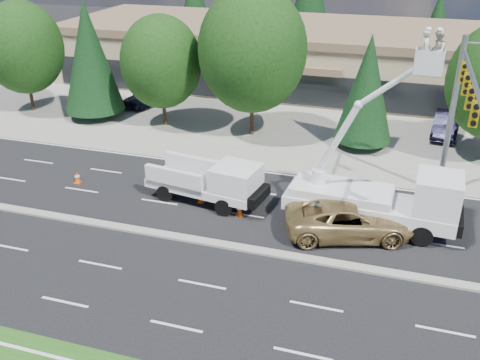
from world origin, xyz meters
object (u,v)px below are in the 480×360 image
(utility_pickup, at_px, (211,185))
(bucket_truck, at_px, (385,190))
(signal_mast, at_px, (459,103))
(minivan, at_px, (349,220))

(utility_pickup, height_order, bucket_truck, bucket_truck)
(signal_mast, height_order, utility_pickup, signal_mast)
(bucket_truck, distance_m, minivan, 2.35)
(bucket_truck, bearing_deg, utility_pickup, -176.47)
(bucket_truck, relative_size, minivan, 1.60)
(utility_pickup, xyz_separation_m, bucket_truck, (9.26, 0.03, 1.09))
(utility_pickup, bearing_deg, signal_mast, 22.27)
(utility_pickup, bearing_deg, bucket_truck, 9.07)
(bucket_truck, xyz_separation_m, minivan, (-1.49, -1.36, -1.21))
(signal_mast, distance_m, bucket_truck, 5.74)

